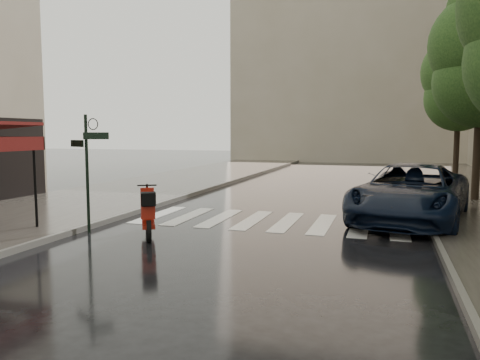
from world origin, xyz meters
The scene contains 10 objects.
ground centered at (0.00, 0.00, 0.00)m, with size 120.00×120.00×0.00m, color black.
sidewalk_near centered at (-4.50, 12.00, 0.06)m, with size 6.00×60.00×0.12m, color #38332D.
curb_near centered at (-1.45, 12.00, 0.07)m, with size 0.12×60.00×0.16m, color #595651.
curb_far centered at (7.45, 12.00, 0.07)m, with size 0.12×60.00×0.16m, color #595651.
crosswalk centered at (2.98, 6.00, 0.01)m, with size 7.85×3.20×0.01m.
signpost centered at (-1.19, 3.00, 1.83)m, with size 1.17×0.29×3.10m.
backdrop_building centered at (3.00, 38.00, 10.00)m, with size 22.00×6.00×20.00m, color gray.
tree_far centered at (9.70, 19.00, 5.46)m, with size 3.80×3.80×8.16m.
scooter centered at (0.53, 3.04, 0.58)m, with size 1.11×1.71×1.25m.
parked_car centered at (6.99, 7.20, 0.86)m, with size 2.84×6.16×1.71m, color black.
Camera 1 is at (6.25, -7.42, 2.61)m, focal length 35.00 mm.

